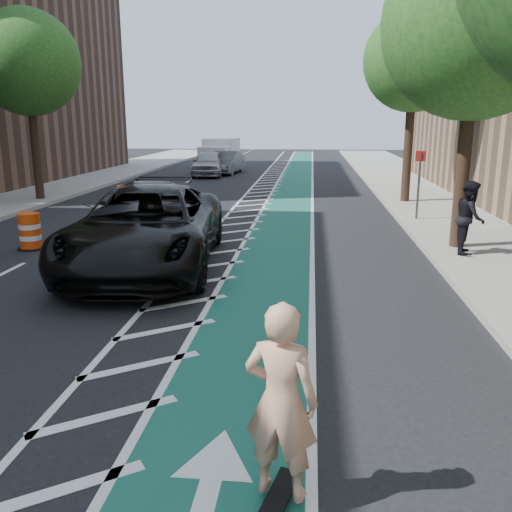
# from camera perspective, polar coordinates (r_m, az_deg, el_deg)

# --- Properties ---
(ground) EXTENTS (120.00, 120.00, 0.00)m
(ground) POSITION_cam_1_polar(r_m,az_deg,el_deg) (8.81, -21.57, -10.31)
(ground) COLOR black
(ground) RESTS_ON ground
(bike_lane) EXTENTS (2.00, 90.00, 0.01)m
(bike_lane) POSITION_cam_1_polar(r_m,az_deg,el_deg) (17.45, 2.66, 2.59)
(bike_lane) COLOR #1A5B4D
(bike_lane) RESTS_ON ground
(buffer_strip) EXTENTS (1.40, 90.00, 0.01)m
(buffer_strip) POSITION_cam_1_polar(r_m,az_deg,el_deg) (17.59, -2.23, 2.69)
(buffer_strip) COLOR silver
(buffer_strip) RESTS_ON ground
(sidewalk_right) EXTENTS (5.00, 90.00, 0.15)m
(sidewalk_right) POSITION_cam_1_polar(r_m,az_deg,el_deg) (18.28, 23.47, 2.18)
(sidewalk_right) COLOR gray
(sidewalk_right) RESTS_ON ground
(curb_right) EXTENTS (0.12, 90.00, 0.16)m
(curb_right) POSITION_cam_1_polar(r_m,az_deg,el_deg) (17.69, 15.89, 2.46)
(curb_right) COLOR gray
(curb_right) RESTS_ON ground
(tree_r_c) EXTENTS (4.20, 4.20, 7.90)m
(tree_r_c) POSITION_cam_1_polar(r_m,az_deg,el_deg) (15.75, 21.97, 21.50)
(tree_r_c) COLOR #382619
(tree_r_c) RESTS_ON ground
(tree_r_d) EXTENTS (4.20, 4.20, 7.90)m
(tree_r_d) POSITION_cam_1_polar(r_m,az_deg,el_deg) (23.52, 16.45, 19.16)
(tree_r_d) COLOR #382619
(tree_r_d) RESTS_ON ground
(tree_l_d) EXTENTS (4.20, 4.20, 7.90)m
(tree_l_d) POSITION_cam_1_polar(r_m,az_deg,el_deg) (26.02, -22.42, 18.16)
(tree_l_d) COLOR #382619
(tree_l_d) RESTS_ON ground
(sign_post) EXTENTS (0.35, 0.08, 2.47)m
(sign_post) POSITION_cam_1_polar(r_m,az_deg,el_deg) (19.54, 16.75, 7.25)
(sign_post) COLOR #4C4C4C
(sign_post) RESTS_ON ground
(skateboard) EXTENTS (0.38, 0.78, 0.10)m
(skateboard) POSITION_cam_1_polar(r_m,az_deg,el_deg) (5.57, 2.52, -23.73)
(skateboard) COLOR black
(skateboard) RESTS_ON ground
(skateboarder) EXTENTS (0.78, 0.60, 1.89)m
(skateboarder) POSITION_cam_1_polar(r_m,az_deg,el_deg) (5.04, 2.65, -15.05)
(skateboarder) COLOR tan
(skateboarder) RESTS_ON skateboard
(suv_near) EXTENTS (3.86, 7.26, 1.94)m
(suv_near) POSITION_cam_1_polar(r_m,az_deg,el_deg) (13.32, -11.45, 2.93)
(suv_near) COLOR black
(suv_near) RESTS_ON ground
(suv_far) EXTENTS (2.35, 5.60, 1.62)m
(suv_far) POSITION_cam_1_polar(r_m,az_deg,el_deg) (16.88, -11.77, 4.69)
(suv_far) COLOR black
(suv_far) RESTS_ON ground
(car_silver) EXTENTS (2.24, 4.82, 1.60)m
(car_silver) POSITION_cam_1_polar(r_m,az_deg,el_deg) (35.16, -5.02, 9.70)
(car_silver) COLOR #9B9AA0
(car_silver) RESTS_ON ground
(car_grey) EXTENTS (2.07, 4.63, 1.48)m
(car_grey) POSITION_cam_1_polar(r_m,az_deg,el_deg) (36.49, -3.16, 9.80)
(car_grey) COLOR #4E4F53
(car_grey) RESTS_ON ground
(pedestrian) EXTENTS (0.88, 1.04, 1.86)m
(pedestrian) POSITION_cam_1_polar(r_m,az_deg,el_deg) (14.85, 21.59, 3.79)
(pedestrian) COLOR black
(pedestrian) RESTS_ON sidewalk_right
(box_truck) EXTENTS (2.54, 5.12, 2.08)m
(box_truck) POSITION_cam_1_polar(r_m,az_deg,el_deg) (42.68, -3.85, 10.72)
(box_truck) COLOR white
(box_truck) RESTS_ON ground
(barrel_a) EXTENTS (0.74, 0.74, 1.00)m
(barrel_a) POSITION_cam_1_polar(r_m,az_deg,el_deg) (16.26, -22.70, 2.33)
(barrel_a) COLOR #EA430C
(barrel_a) RESTS_ON ground
(barrel_b) EXTENTS (0.70, 0.70, 0.95)m
(barrel_b) POSITION_cam_1_polar(r_m,az_deg,el_deg) (21.88, -9.47, 5.95)
(barrel_b) COLOR #E6430C
(barrel_b) RESTS_ON ground
(barrel_c) EXTENTS (0.60, 0.60, 0.81)m
(barrel_c) POSITION_cam_1_polar(r_m,az_deg,el_deg) (23.71, -13.86, 6.20)
(barrel_c) COLOR #E64C0C
(barrel_c) RESTS_ON ground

